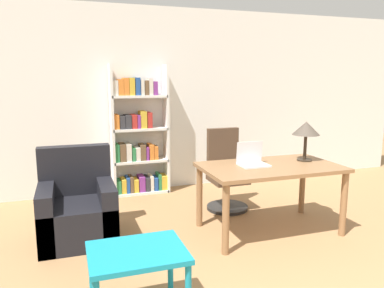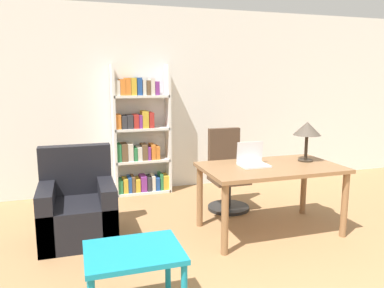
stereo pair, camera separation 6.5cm
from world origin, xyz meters
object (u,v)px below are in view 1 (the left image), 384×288
desk (270,174)px  table_lamp (306,130)px  bookshelf (138,138)px  laptop (252,160)px  office_chair (226,174)px  armchair (77,210)px  side_table_blue (137,261)px

desk → table_lamp: (0.50, 0.09, 0.46)m
table_lamp → bookshelf: bearing=132.8°
bookshelf → table_lamp: bearing=-47.2°
desk → laptop: size_ratio=4.85×
office_chair → armchair: 1.91m
armchair → table_lamp: bearing=-8.6°
laptop → table_lamp: size_ratio=0.68×
desk → bookshelf: size_ratio=0.80×
laptop → armchair: laptop is taller
office_chair → bookshelf: (-0.97, 0.98, 0.38)m
desk → armchair: bearing=166.9°
armchair → office_chair: bearing=11.6°
laptop → table_lamp: (0.68, 0.02, 0.30)m
laptop → armchair: bearing=167.8°
armchair → bookshelf: size_ratio=0.51×
laptop → desk: bearing=-22.3°
desk → office_chair: office_chair is taller
office_chair → side_table_blue: 2.47m
armchair → bookshelf: bearing=56.5°
office_chair → table_lamp: bearing=-49.7°
table_lamp → office_chair: 1.19m
laptop → bookshelf: size_ratio=0.16×
office_chair → armchair: size_ratio=1.09×
side_table_blue → laptop: bearing=38.5°
bookshelf → desk: bearing=-58.7°
side_table_blue → armchair: 1.62m
office_chair → desk: bearing=-80.0°
table_lamp → office_chair: table_lamp is taller
laptop → office_chair: (0.03, 0.78, -0.35)m
desk → table_lamp: 0.68m
table_lamp → side_table_blue: (-2.16, -1.20, -0.66)m
desk → side_table_blue: size_ratio=2.27×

